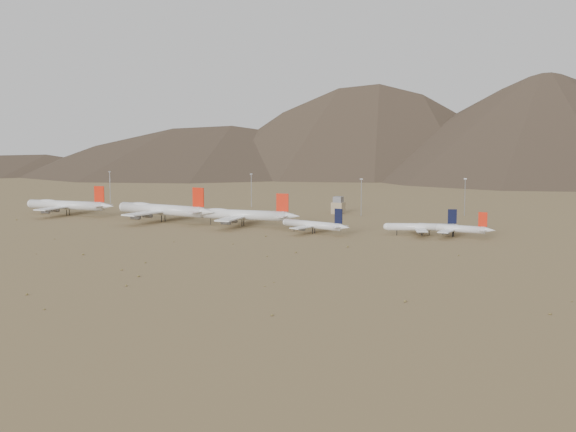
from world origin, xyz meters
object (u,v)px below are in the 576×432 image
at_px(widebody_west, 67,205).
at_px(narrowbody_b, 423,227).
at_px(widebody_centre, 162,209).
at_px(widebody_east, 241,215).
at_px(narrowbody_a, 314,225).
at_px(control_tower, 338,206).

relative_size(widebody_west, narrowbody_b, 1.65).
distance_m(widebody_centre, widebody_east, 56.42).
bearing_deg(widebody_centre, narrowbody_a, 1.55).
height_order(widebody_west, narrowbody_b, widebody_west).
distance_m(widebody_west, control_tower, 187.54).
distance_m(narrowbody_b, control_tower, 115.82).
relative_size(widebody_centre, narrowbody_a, 1.71).
relative_size(widebody_centre, control_tower, 6.43).
bearing_deg(narrowbody_a, widebody_west, -170.13).
bearing_deg(narrowbody_b, widebody_west, 160.98).
height_order(widebody_centre, narrowbody_b, widebody_centre).
xyz_separation_m(widebody_east, control_tower, (28.65, 89.44, -1.79)).
xyz_separation_m(widebody_east, narrowbody_a, (52.38, -10.95, -2.19)).
distance_m(widebody_centre, narrowbody_b, 166.40).
distance_m(widebody_west, narrowbody_b, 246.59).
height_order(widebody_west, narrowbody_a, widebody_west).
bearing_deg(widebody_centre, widebody_east, 8.25).
xyz_separation_m(narrowbody_a, narrowbody_b, (57.38, 17.73, -0.14)).
bearing_deg(widebody_east, narrowbody_a, -17.89).
bearing_deg(narrowbody_a, widebody_centre, -171.24).
bearing_deg(widebody_west, widebody_centre, -6.96).
relative_size(narrowbody_b, control_tower, 3.55).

